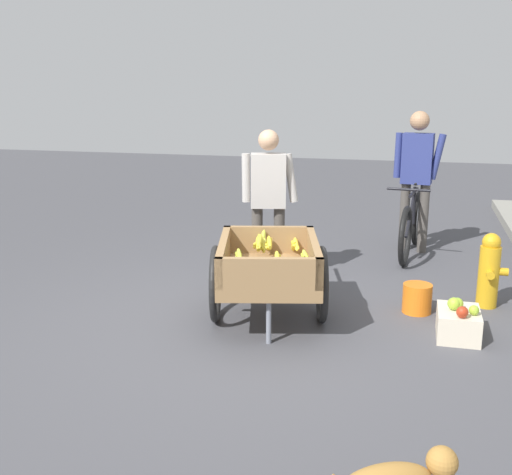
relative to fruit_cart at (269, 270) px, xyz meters
The scene contains 8 objects.
ground_plane 0.53m from the fruit_cart, 21.81° to the right, with size 24.00×24.00×0.00m, color #47474C.
fruit_cart is the anchor object (origin of this frame).
vendor_person 1.23m from the fruit_cart, 166.35° to the right, with size 0.27×0.55×1.50m.
bicycle 2.68m from the fruit_cart, 155.43° to the left, with size 1.66×0.46×0.85m.
cyclist_person 2.88m from the fruit_cart, 156.36° to the left, with size 0.24×0.56×1.63m.
fire_hydrant 1.98m from the fruit_cart, 114.11° to the left, with size 0.25×0.25×0.67m.
plastic_bucket 1.34m from the fruit_cart, 112.66° to the left, with size 0.25×0.25×0.25m, color orange.
apple_crate 1.55m from the fruit_cart, 90.60° to the left, with size 0.44×0.32×0.32m.
Camera 1 is at (4.50, 1.23, 1.92)m, focal length 43.69 mm.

